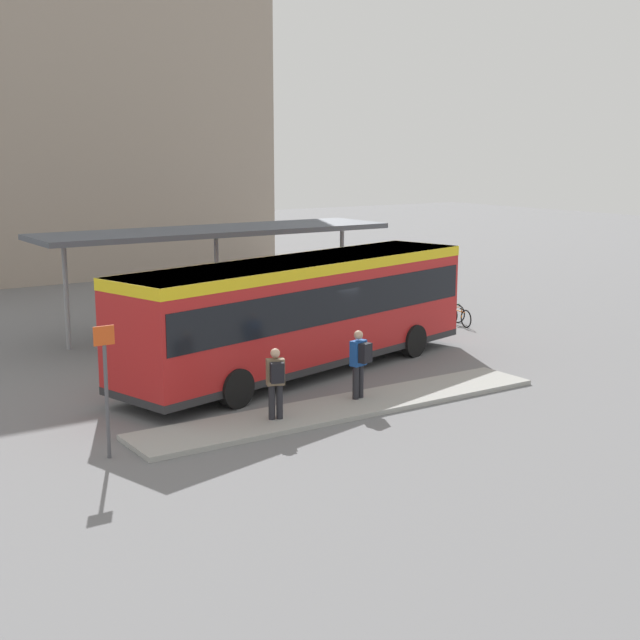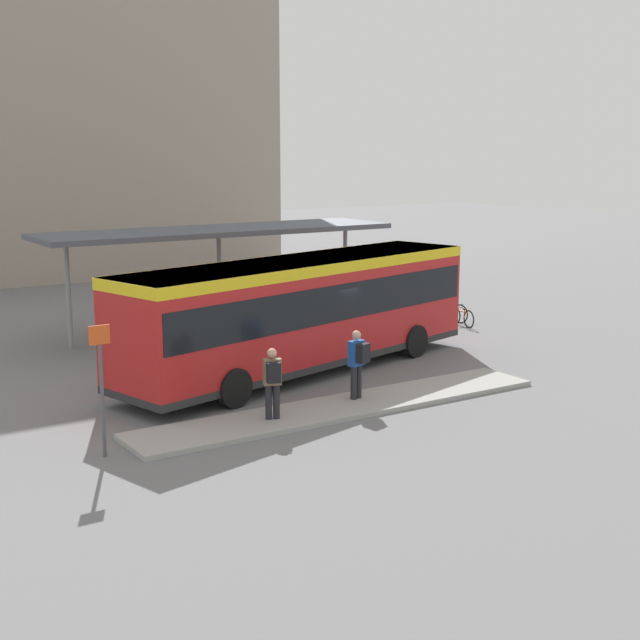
# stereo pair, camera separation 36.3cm
# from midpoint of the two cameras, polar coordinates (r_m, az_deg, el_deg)

# --- Properties ---
(ground_plane) EXTENTS (120.00, 120.00, 0.00)m
(ground_plane) POSITION_cam_midpoint_polar(r_m,az_deg,el_deg) (25.65, -1.52, -3.36)
(ground_plane) COLOR slate
(curb_island) EXTENTS (11.13, 1.80, 0.12)m
(curb_island) POSITION_cam_midpoint_polar(r_m,az_deg,el_deg) (22.05, 1.18, -5.59)
(curb_island) COLOR #9E9E99
(curb_island) RESTS_ON ground_plane
(city_bus) EXTENTS (12.28, 5.45, 3.26)m
(city_bus) POSITION_cam_midpoint_polar(r_m,az_deg,el_deg) (25.26, -1.53, 0.83)
(city_bus) COLOR red
(city_bus) RESTS_ON ground_plane
(pedestrian_waiting) EXTENTS (0.48, 0.52, 1.75)m
(pedestrian_waiting) POSITION_cam_midpoint_polar(r_m,az_deg,el_deg) (22.32, 2.09, -2.57)
(pedestrian_waiting) COLOR #232328
(pedestrian_waiting) RESTS_ON curb_island
(pedestrian_companion) EXTENTS (0.48, 0.52, 1.69)m
(pedestrian_companion) POSITION_cam_midpoint_polar(r_m,az_deg,el_deg) (20.63, -3.35, -3.81)
(pedestrian_companion) COLOR #232328
(pedestrian_companion) RESTS_ON curb_island
(bicycle_orange) EXTENTS (0.48, 1.52, 0.66)m
(bicycle_orange) POSITION_cam_midpoint_polar(r_m,az_deg,el_deg) (32.69, 8.58, 0.23)
(bicycle_orange) COLOR black
(bicycle_orange) RESTS_ON ground_plane
(bicycle_green) EXTENTS (0.48, 1.66, 0.72)m
(bicycle_green) POSITION_cam_midpoint_polar(r_m,az_deg,el_deg) (33.46, 7.82, 0.55)
(bicycle_green) COLOR black
(bicycle_green) RESTS_ON ground_plane
(station_shelter) EXTENTS (12.61, 3.24, 3.61)m
(station_shelter) POSITION_cam_midpoint_polar(r_m,az_deg,el_deg) (31.24, -7.01, 5.57)
(station_shelter) COLOR #4C515B
(station_shelter) RESTS_ON ground_plane
(platform_sign) EXTENTS (0.44, 0.08, 2.80)m
(platform_sign) POSITION_cam_midpoint_polar(r_m,az_deg,el_deg) (18.83, -14.07, -4.08)
(platform_sign) COLOR #4C4C51
(platform_sign) RESTS_ON ground_plane
(station_building) EXTENTS (21.95, 10.08, 19.42)m
(station_building) POSITION_cam_midpoint_polar(r_m,az_deg,el_deg) (48.78, -17.95, 14.38)
(station_building) COLOR gray
(station_building) RESTS_ON ground_plane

